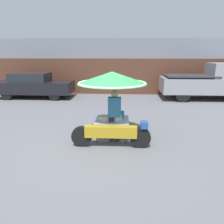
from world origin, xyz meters
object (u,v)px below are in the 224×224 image
vendor_motorcycle_cart (112,86)px  parked_car (34,85)px  vendor_person (115,113)px  pickup_truck (212,82)px

vendor_motorcycle_cart → parked_car: size_ratio=0.51×
vendor_person → pickup_truck: size_ratio=0.29×
vendor_motorcycle_cart → pickup_truck: size_ratio=0.42×
vendor_motorcycle_cart → vendor_person: 0.80m
vendor_motorcycle_cart → parked_car: bearing=128.8°
vendor_person → pickup_truck: 8.31m
vendor_motorcycle_cart → pickup_truck: (5.31, 6.32, -0.66)m
vendor_motorcycle_cart → pickup_truck: vendor_motorcycle_cart is taller
vendor_motorcycle_cart → parked_car: (-5.00, 6.23, -0.90)m
vendor_person → parked_car: 8.15m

